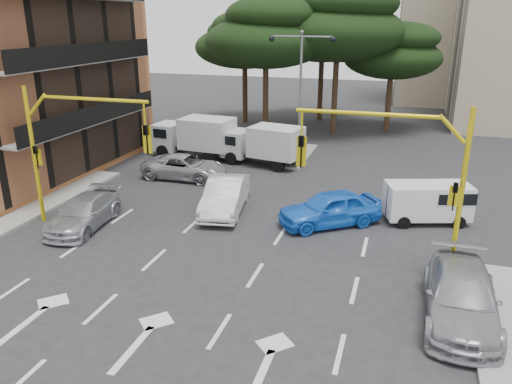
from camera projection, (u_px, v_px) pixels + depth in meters
The scene contains 19 objects.
ground at pixel (203, 267), 18.27m from camera, with size 120.00×120.00×0.00m, color #28282B.
median_strip at pixel (298, 156), 32.66m from camera, with size 1.40×6.00×0.15m, color gray.
apartment_beige_far at pixel (482, 20), 51.55m from camera, with size 16.20×12.15×16.70m.
pine_left_near at pixel (267, 32), 36.63m from camera, with size 9.15×9.15×10.23m.
pine_center at pixel (339, 22), 36.81m from camera, with size 9.98×9.98×11.16m.
pine_left_far at pixel (245, 39), 41.30m from camera, with size 8.32×8.32×9.30m.
pine_right at pixel (394, 51), 38.19m from camera, with size 7.49×7.49×8.37m.
pine_back at pixel (324, 30), 42.11m from camera, with size 9.15×9.15×10.23m.
signal_mast_right at pixel (408, 166), 16.88m from camera, with size 5.79×0.37×6.00m.
signal_mast_left at pixel (67, 139), 20.67m from camera, with size 5.79×0.37×6.00m.
street_lamp_center at pixel (301, 72), 30.89m from camera, with size 4.16×0.36×7.77m.
car_white_hatch at pixel (225, 196), 23.29m from camera, with size 1.66×4.75×1.56m, color silver.
car_blue_compact at pixel (330, 208), 21.76m from camera, with size 1.82×4.52×1.54m, color blue.
car_silver_wagon at pixel (84, 213), 21.60m from camera, with size 1.83×4.50×1.31m, color #A9ABB1.
car_silver_cross_a at pixel (185, 167), 28.15m from camera, with size 2.21×4.80×1.33m, color #ACAFB4.
car_silver_parked at pixel (461, 296), 14.95m from camera, with size 2.08×5.12×1.49m, color #96979D.
van_white at pixel (427, 203), 22.06m from camera, with size 1.63×3.60×1.80m, color white, non-canonical shape.
box_truck_a at pixel (194, 137), 32.26m from camera, with size 2.24×5.34×2.63m, color silver, non-canonical shape.
box_truck_b at pixel (263, 145), 30.57m from camera, with size 2.11×5.01×2.47m, color silver, non-canonical shape.
Camera 1 is at (6.67, -15.02, 8.66)m, focal length 35.00 mm.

